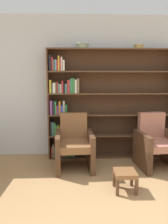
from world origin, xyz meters
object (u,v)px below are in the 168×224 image
object	(u,v)px
armchair_cushioned	(156,144)
bowl_slate	(139,46)
bowl_brass	(82,46)
armchair_leather	(74,145)
bookshelf	(100,105)
footstool	(125,175)

from	to	relation	value
armchair_cushioned	bowl_slate	bearing A→B (deg)	-72.70
bowl_brass	bowl_slate	xyz separation A→B (m)	(1.06, 0.00, -0.01)
armchair_cushioned	armchair_leather	bearing A→B (deg)	-6.37
bowl_slate	armchair_leather	world-z (taller)	bowl_slate
bookshelf	armchair_cushioned	xyz separation A→B (m)	(0.94, -0.55, -0.62)
bookshelf	footstool	world-z (taller)	bookshelf
armchair_cushioned	footstool	bearing A→B (deg)	42.30
armchair_leather	armchair_cushioned	distance (m)	1.44
bowl_brass	armchair_leather	xyz separation A→B (m)	(-0.16, -0.52, -1.74)
bowl_brass	footstool	bearing A→B (deg)	-67.69
bowl_slate	armchair_cushioned	distance (m)	1.82
footstool	bookshelf	bearing A→B (deg)	98.80
armchair_leather	armchair_cushioned	world-z (taller)	same
bookshelf	armchair_leather	distance (m)	0.96
armchair_leather	footstool	bearing A→B (deg)	127.38
bowl_slate	footstool	world-z (taller)	bowl_slate
bookshelf	armchair_leather	world-z (taller)	bookshelf
bookshelf	armchair_cushioned	distance (m)	1.25
bowl_slate	armchair_leather	size ratio (longest dim) A/B	0.20
bowl_brass	armchair_leather	bearing A→B (deg)	-106.68
footstool	bowl_brass	bearing A→B (deg)	112.31
armchair_leather	bowl_slate	bearing A→B (deg)	-159.92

